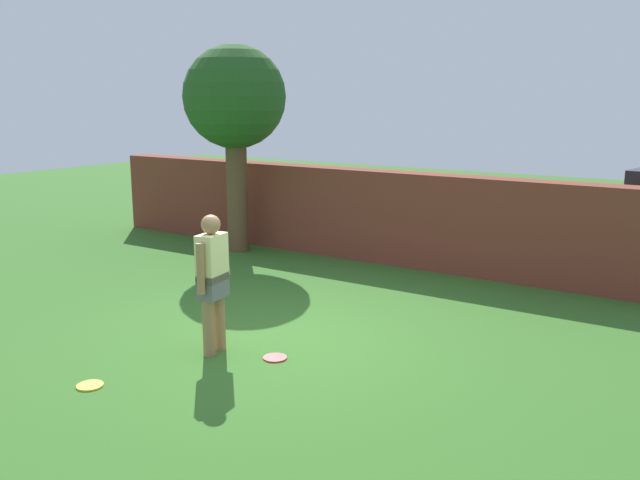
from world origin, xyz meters
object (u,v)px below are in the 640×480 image
(tree, at_px, (235,101))
(frisbee_red, at_px, (275,358))
(person, at_px, (213,277))
(frisbee_yellow, at_px, (90,386))

(tree, height_order, frisbee_red, tree)
(person, xyz_separation_m, frisbee_yellow, (-0.42, -1.42, -0.89))
(frisbee_red, bearing_deg, tree, 134.38)
(tree, relative_size, frisbee_red, 14.36)
(tree, distance_m, frisbee_red, 6.34)
(person, bearing_deg, frisbee_yellow, 154.87)
(frisbee_yellow, bearing_deg, frisbee_red, 55.76)
(frisbee_red, xyz_separation_m, frisbee_yellow, (-1.12, -1.65, 0.00))
(person, relative_size, frisbee_red, 6.00)
(frisbee_red, height_order, frisbee_yellow, same)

